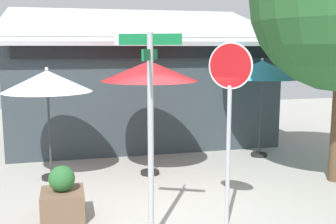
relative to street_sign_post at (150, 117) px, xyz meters
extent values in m
cube|color=#9E9B93|center=(0.85, 1.40, -2.01)|extent=(28.00, 28.00, 0.10)
cube|color=#333D42|center=(1.07, 7.21, -0.33)|extent=(7.79, 4.35, 3.27)
cube|color=silver|center=(1.07, 7.06, 1.74)|extent=(8.29, 4.93, 1.35)
cube|color=black|center=(1.07, 4.99, 0.95)|extent=(7.19, 0.16, 0.44)
cylinder|color=#A8AAB2|center=(0.00, 0.00, -0.37)|extent=(0.09, 0.09, 3.19)
cube|color=#116B38|center=(0.00, 0.00, 1.13)|extent=(0.86, 0.40, 0.16)
cube|color=#116B38|center=(0.00, 0.00, 0.91)|extent=(0.40, 0.86, 0.16)
cube|color=white|center=(-0.45, 0.20, 1.13)|extent=(0.07, 0.06, 0.16)
cylinder|color=#A8AAB2|center=(1.37, 0.29, -0.78)|extent=(0.07, 0.07, 2.37)
cylinder|color=white|center=(1.37, 0.29, 0.73)|extent=(0.55, 0.53, 0.75)
cylinder|color=red|center=(1.37, 0.29, 0.73)|extent=(0.52, 0.51, 0.70)
cylinder|color=black|center=(-1.62, 3.52, -1.92)|extent=(0.44, 0.44, 0.08)
cylinder|color=#333335|center=(-1.62, 3.52, -0.93)|extent=(0.05, 0.05, 2.06)
cone|color=white|center=(-1.62, 3.52, 0.28)|extent=(1.98, 1.98, 0.48)
sphere|color=silver|center=(-1.62, 3.52, 0.55)|extent=(0.08, 0.08, 0.08)
cylinder|color=black|center=(0.65, 3.33, -1.92)|extent=(0.44, 0.44, 0.08)
cylinder|color=#333335|center=(0.65, 3.33, -0.83)|extent=(0.05, 0.05, 2.28)
cone|color=#B21E23|center=(0.65, 3.33, 0.49)|extent=(2.22, 2.22, 0.45)
sphere|color=silver|center=(0.65, 3.33, 0.75)|extent=(0.08, 0.08, 0.08)
cylinder|color=black|center=(3.91, 4.21, -1.92)|extent=(0.44, 0.44, 0.08)
cylinder|color=#333335|center=(3.91, 4.21, -0.86)|extent=(0.05, 0.05, 2.22)
cone|color=#2D99BC|center=(3.91, 4.21, 0.44)|extent=(2.17, 2.17, 0.47)
sphere|color=silver|center=(3.91, 4.21, 0.70)|extent=(0.08, 0.08, 0.08)
cube|color=brown|center=(-1.33, 1.18, -1.71)|extent=(0.74, 0.74, 0.51)
sphere|color=#28602D|center=(-1.33, 1.18, -1.23)|extent=(0.45, 0.45, 0.45)
camera|label=1|loc=(-1.17, -5.85, 1.01)|focal=43.52mm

